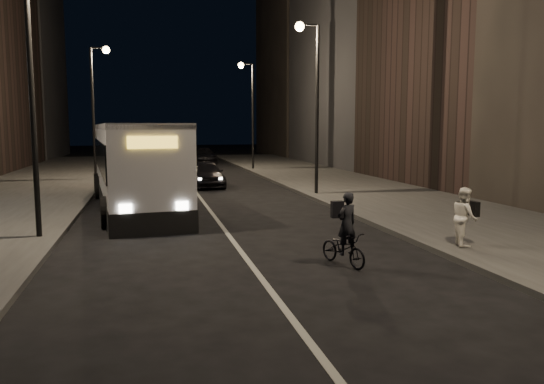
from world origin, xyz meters
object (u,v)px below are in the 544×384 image
pedestrian_woman (464,217)px  car_far (204,155)px  streetlight_right_far (249,101)px  cyclist_on_bicycle (344,241)px  car_mid (169,163)px  streetlight_right_mid (312,85)px  city_bus (134,162)px  car_near (206,174)px  streetlight_left_near (40,57)px  streetlight_left_far (97,95)px

pedestrian_woman → car_far: bearing=21.1°
streetlight_right_far → cyclist_on_bicycle: 29.22m
pedestrian_woman → car_mid: size_ratio=0.42×
streetlight_right_mid → city_bus: 9.14m
streetlight_right_far → car_far: (-2.58, 9.69, -4.64)m
car_near → car_mid: size_ratio=1.13×
streetlight_right_mid → car_far: size_ratio=1.64×
streetlight_right_far → streetlight_left_near: same height
car_near → streetlight_right_mid: bearing=-52.4°
streetlight_right_far → car_mid: bearing=171.0°
city_bus → car_far: bearing=71.7°
cyclist_on_bicycle → car_far: cyclist_on_bicycle is taller
pedestrian_woman → car_near: pedestrian_woman is taller
city_bus → cyclist_on_bicycle: size_ratio=7.19×
streetlight_left_far → streetlight_right_far: bearing=29.4°
streetlight_right_far → car_near: streetlight_right_far is taller
streetlight_left_far → car_mid: 9.56m
city_bus → car_mid: city_bus is taller
car_mid → car_far: bearing=-120.1°
cyclist_on_bicycle → streetlight_right_mid: bearing=57.0°
streetlight_right_mid → car_far: 26.24m
cyclist_on_bicycle → pedestrian_woman: (3.72, 0.68, 0.35)m
cyclist_on_bicycle → car_mid: (-3.01, 29.63, 0.02)m
car_near → car_far: size_ratio=0.88×
streetlight_left_far → pedestrian_woman: 25.08m
streetlight_right_far → pedestrian_woman: streetlight_right_far is taller
streetlight_left_near → car_mid: 25.82m
city_bus → car_near: (3.78, 6.98, -1.16)m
streetlight_left_near → pedestrian_woman: 12.73m
streetlight_right_mid → pedestrian_woman: streetlight_right_mid is taller
pedestrian_woman → car_far: (-3.18, 37.67, -0.24)m
streetlight_right_mid → streetlight_left_near: same height
streetlight_left_far → city_bus: streetlight_left_far is taller
streetlight_right_mid → pedestrian_woman: (0.60, -11.98, -4.40)m
streetlight_right_far → cyclist_on_bicycle: size_ratio=4.43×
streetlight_right_mid → streetlight_left_far: 14.62m
streetlight_left_near → city_bus: streetlight_left_near is taller
streetlight_right_mid → streetlight_left_near: 13.33m
car_near → car_mid: car_near is taller
streetlight_left_near → streetlight_left_far: bearing=90.0°
streetlight_right_far → streetlight_left_near: 26.26m
streetlight_right_far → car_near: (-4.53, -10.59, -4.62)m
streetlight_left_near → pedestrian_woman: bearing=-19.5°
streetlight_right_mid → cyclist_on_bicycle: bearing=-103.9°
car_mid → streetlight_right_far: bearing=163.1°
streetlight_left_near → city_bus: size_ratio=0.62×
streetlight_left_near → car_far: size_ratio=1.64×
city_bus → car_near: 8.02m
streetlight_left_far → car_far: streetlight_left_far is taller
car_near → pedestrian_woman: bearing=-76.0°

